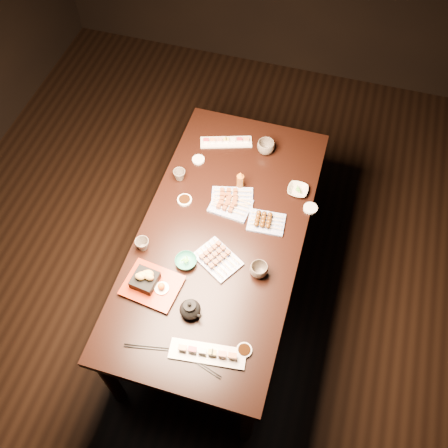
{
  "coord_description": "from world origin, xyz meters",
  "views": [
    {
      "loc": [
        0.61,
        -1.32,
        3.1
      ],
      "look_at": [
        0.18,
        0.15,
        0.77
      ],
      "focal_mm": 40.0,
      "sensor_mm": 36.0,
      "label": 1
    }
  ],
  "objects_px": {
    "edamame_bowl_green": "(186,262)",
    "sushi_platter_near": "(207,353)",
    "sushi_platter_far": "(226,141)",
    "condiment_bottle": "(240,180)",
    "yakitori_plate_center": "(232,197)",
    "teacup_near_left": "(143,244)",
    "edamame_bowl_cream": "(298,190)",
    "teapot": "(190,308)",
    "teacup_far_right": "(266,147)",
    "teacup_mid_right": "(259,270)",
    "dining_table": "(222,265)",
    "teacup_far_left": "(179,175)",
    "yakitori_plate_right": "(218,257)",
    "yakitori_plate_left": "(231,204)",
    "tempura_tray": "(151,282)"
  },
  "relations": [
    {
      "from": "yakitori_plate_center",
      "to": "teacup_near_left",
      "type": "xyz_separation_m",
      "value": [
        -0.38,
        -0.45,
        0.0
      ]
    },
    {
      "from": "edamame_bowl_cream",
      "to": "teacup_far_left",
      "type": "xyz_separation_m",
      "value": [
        -0.7,
        -0.1,
        0.02
      ]
    },
    {
      "from": "yakitori_plate_right",
      "to": "edamame_bowl_green",
      "type": "height_order",
      "value": "yakitori_plate_right"
    },
    {
      "from": "sushi_platter_far",
      "to": "yakitori_plate_left",
      "type": "height_order",
      "value": "yakitori_plate_left"
    },
    {
      "from": "yakitori_plate_center",
      "to": "tempura_tray",
      "type": "bearing_deg",
      "value": -124.4
    },
    {
      "from": "yakitori_plate_left",
      "to": "teacup_mid_right",
      "type": "bearing_deg",
      "value": -49.6
    },
    {
      "from": "dining_table",
      "to": "edamame_bowl_cream",
      "type": "distance_m",
      "value": 0.66
    },
    {
      "from": "teacup_far_right",
      "to": "yakitori_plate_left",
      "type": "bearing_deg",
      "value": -101.25
    },
    {
      "from": "edamame_bowl_green",
      "to": "sushi_platter_near",
      "type": "bearing_deg",
      "value": -59.67
    },
    {
      "from": "sushi_platter_near",
      "to": "sushi_platter_far",
      "type": "xyz_separation_m",
      "value": [
        -0.3,
        1.34,
        -0.0
      ]
    },
    {
      "from": "teacup_far_right",
      "to": "edamame_bowl_green",
      "type": "bearing_deg",
      "value": -103.82
    },
    {
      "from": "sushi_platter_near",
      "to": "edamame_bowl_green",
      "type": "height_order",
      "value": "sushi_platter_near"
    },
    {
      "from": "yakitori_plate_left",
      "to": "yakitori_plate_center",
      "type": "bearing_deg",
      "value": 100.2
    },
    {
      "from": "teacup_far_right",
      "to": "teacup_mid_right",
      "type": "bearing_deg",
      "value": -78.66
    },
    {
      "from": "teacup_far_left",
      "to": "edamame_bowl_cream",
      "type": "bearing_deg",
      "value": 8.26
    },
    {
      "from": "yakitori_plate_right",
      "to": "yakitori_plate_left",
      "type": "relative_size",
      "value": 1.04
    },
    {
      "from": "yakitori_plate_left",
      "to": "condiment_bottle",
      "type": "height_order",
      "value": "condiment_bottle"
    },
    {
      "from": "tempura_tray",
      "to": "teacup_mid_right",
      "type": "xyz_separation_m",
      "value": [
        0.51,
        0.23,
        -0.01
      ]
    },
    {
      "from": "edamame_bowl_green",
      "to": "teapot",
      "type": "distance_m",
      "value": 0.29
    },
    {
      "from": "edamame_bowl_cream",
      "to": "tempura_tray",
      "type": "distance_m",
      "value": 1.02
    },
    {
      "from": "teacup_far_left",
      "to": "yakitori_plate_right",
      "type": "bearing_deg",
      "value": -51.17
    },
    {
      "from": "edamame_bowl_cream",
      "to": "teapot",
      "type": "distance_m",
      "value": 0.97
    },
    {
      "from": "edamame_bowl_green",
      "to": "teacup_far_right",
      "type": "height_order",
      "value": "teacup_far_right"
    },
    {
      "from": "tempura_tray",
      "to": "teacup_far_right",
      "type": "relative_size",
      "value": 2.67
    },
    {
      "from": "dining_table",
      "to": "teacup_mid_right",
      "type": "height_order",
      "value": "teacup_mid_right"
    },
    {
      "from": "edamame_bowl_green",
      "to": "condiment_bottle",
      "type": "xyz_separation_m",
      "value": [
        0.14,
        0.58,
        0.05
      ]
    },
    {
      "from": "dining_table",
      "to": "sushi_platter_far",
      "type": "xyz_separation_m",
      "value": [
        -0.16,
        0.66,
        0.39
      ]
    },
    {
      "from": "sushi_platter_far",
      "to": "teacup_far_right",
      "type": "height_order",
      "value": "teacup_far_right"
    },
    {
      "from": "sushi_platter_far",
      "to": "teapot",
      "type": "bearing_deg",
      "value": 79.46
    },
    {
      "from": "yakitori_plate_right",
      "to": "teapot",
      "type": "relative_size",
      "value": 1.84
    },
    {
      "from": "sushi_platter_far",
      "to": "tempura_tray",
      "type": "xyz_separation_m",
      "value": [
        -0.09,
        -1.08,
        0.03
      ]
    },
    {
      "from": "sushi_platter_far",
      "to": "condiment_bottle",
      "type": "distance_m",
      "value": 0.36
    },
    {
      "from": "sushi_platter_far",
      "to": "edamame_bowl_green",
      "type": "relative_size",
      "value": 2.75
    },
    {
      "from": "dining_table",
      "to": "teacup_near_left",
      "type": "height_order",
      "value": "teacup_near_left"
    },
    {
      "from": "yakitori_plate_right",
      "to": "teapot",
      "type": "height_order",
      "value": "teapot"
    },
    {
      "from": "condiment_bottle",
      "to": "sushi_platter_far",
      "type": "bearing_deg",
      "value": 119.45
    },
    {
      "from": "edamame_bowl_cream",
      "to": "teacup_near_left",
      "type": "xyz_separation_m",
      "value": [
        -0.73,
        -0.61,
        0.02
      ]
    },
    {
      "from": "sushi_platter_far",
      "to": "teacup_near_left",
      "type": "bearing_deg",
      "value": 57.9
    },
    {
      "from": "yakitori_plate_right",
      "to": "edamame_bowl_cream",
      "type": "distance_m",
      "value": 0.66
    },
    {
      "from": "yakitori_plate_left",
      "to": "teacup_far_left",
      "type": "bearing_deg",
      "value": 167.5
    },
    {
      "from": "yakitori_plate_center",
      "to": "yakitori_plate_right",
      "type": "distance_m",
      "value": 0.41
    },
    {
      "from": "tempura_tray",
      "to": "condiment_bottle",
      "type": "bearing_deg",
      "value": 77.69
    },
    {
      "from": "dining_table",
      "to": "sushi_platter_near",
      "type": "distance_m",
      "value": 0.8
    },
    {
      "from": "yakitori_plate_center",
      "to": "yakitori_plate_left",
      "type": "height_order",
      "value": "yakitori_plate_center"
    },
    {
      "from": "dining_table",
      "to": "teacup_near_left",
      "type": "bearing_deg",
      "value": -142.7
    },
    {
      "from": "teacup_near_left",
      "to": "teacup_far_left",
      "type": "bearing_deg",
      "value": 86.31
    },
    {
      "from": "teacup_far_left",
      "to": "condiment_bottle",
      "type": "distance_m",
      "value": 0.37
    },
    {
      "from": "dining_table",
      "to": "yakitori_plate_left",
      "type": "relative_size",
      "value": 7.9
    },
    {
      "from": "condiment_bottle",
      "to": "yakitori_plate_left",
      "type": "bearing_deg",
      "value": -95.13
    },
    {
      "from": "yakitori_plate_left",
      "to": "teacup_near_left",
      "type": "relative_size",
      "value": 2.98
    }
  ]
}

